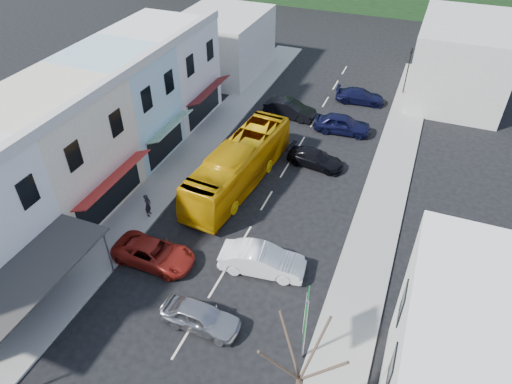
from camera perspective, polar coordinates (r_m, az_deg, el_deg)
name	(u,v)px	position (r m, az deg, el deg)	size (l,w,h in m)	color
ground	(217,284)	(26.31, -4.90, -11.33)	(120.00, 120.00, 0.00)	black
sidewalk_left	(185,162)	(35.66, -8.91, 3.72)	(3.00, 52.00, 0.15)	gray
sidewalk_right	(381,208)	(31.97, 15.33, -1.93)	(3.00, 52.00, 0.15)	gray
shopfront_row	(77,137)	(32.99, -21.45, 6.38)	(8.25, 30.00, 8.00)	silver
distant_block_left	(223,44)	(49.68, -4.19, 18.02)	(8.00, 10.00, 6.00)	#B7B2A8
distant_block_right	(461,60)	(48.03, 24.21, 14.81)	(8.00, 12.00, 7.00)	#B7B2A8
bus	(239,166)	(32.23, -2.15, 3.27)	(2.50, 11.60, 3.10)	#D69706
car_silver	(201,317)	(24.09, -6.94, -15.24)	(1.80, 4.40, 1.40)	#9F9FA4
car_white	(262,262)	(26.38, 0.79, -8.70)	(1.80, 4.40, 1.40)	silver
car_red	(154,253)	(27.50, -12.64, -7.46)	(1.90, 4.60, 1.40)	maroon
car_black_near	(316,158)	(34.89, 7.45, 4.26)	(1.84, 4.50, 1.40)	black
car_navy_mid	(342,125)	(39.52, 10.74, 8.24)	(1.80, 4.40, 1.40)	black
car_black_far	(290,110)	(41.34, 4.26, 10.22)	(1.80, 4.40, 1.40)	black
car_navy_far	(360,96)	(44.80, 12.90, 11.66)	(1.84, 4.50, 1.40)	black
pedestrian_left	(148,205)	(30.48, -13.37, -1.55)	(0.60, 0.40, 1.70)	black
direction_sign	(305,331)	(21.81, 6.08, -16.88)	(0.57, 1.92, 4.26)	#0A5619
street_tree	(300,379)	(18.64, 5.49, -22.29)	(3.00, 3.00, 7.51)	#3D2D24
traffic_signal	(407,72)	(46.91, 18.39, 14.09)	(0.72, 1.02, 4.63)	black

